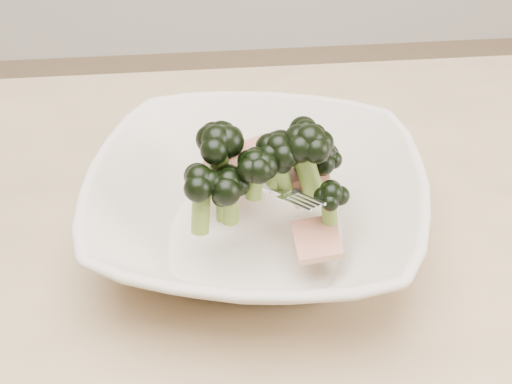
% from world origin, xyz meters
% --- Properties ---
extents(broccoli_dish, '(0.33, 0.33, 0.12)m').
position_xyz_m(broccoli_dish, '(0.11, 0.08, 0.79)').
color(broccoli_dish, beige).
rests_on(broccoli_dish, dining_table).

